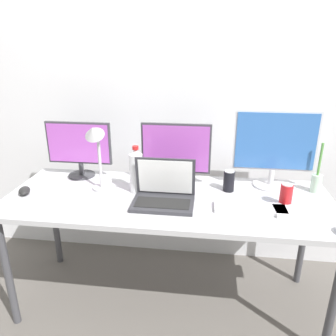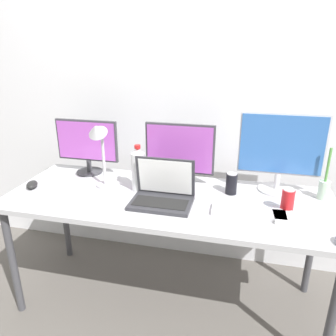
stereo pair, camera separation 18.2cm
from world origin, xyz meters
name	(u,v)px [view 2 (the right image)]	position (x,y,z in m)	size (l,w,h in m)	color
ground_plane	(168,299)	(0.00, 0.00, 0.00)	(16.00, 16.00, 0.00)	#5B5651
wall_back	(188,86)	(0.00, 0.59, 1.30)	(7.00, 0.08, 2.60)	silver
work_desk	(168,206)	(0.00, 0.00, 0.68)	(1.87, 0.71, 0.74)	#424247
monitor_left	(87,145)	(-0.61, 0.25, 0.94)	(0.43, 0.17, 0.37)	#38383D
monitor_center	(180,153)	(0.02, 0.22, 0.94)	(0.43, 0.17, 0.38)	#38383D
monitor_right	(281,150)	(0.61, 0.24, 0.99)	(0.49, 0.21, 0.47)	silver
laptop_silver	(163,193)	(-0.01, -0.07, 0.80)	(0.33, 0.23, 0.24)	#2D2D33
keyboard_main	(319,220)	(0.79, -0.10, 0.75)	(0.44, 0.13, 0.02)	white
keyboard_aux	(248,212)	(0.45, -0.09, 0.75)	(0.38, 0.12, 0.02)	#B2B2B7
mouse_by_laptop	(32,185)	(-0.84, -0.06, 0.76)	(0.06, 0.10, 0.04)	black
water_bottle	(138,170)	(-0.19, 0.06, 0.87)	(0.08, 0.08, 0.28)	silver
soda_can_near_keyboard	(231,184)	(0.35, 0.14, 0.80)	(0.07, 0.07, 0.13)	black
soda_can_by_laptop	(288,201)	(0.65, -0.02, 0.80)	(0.07, 0.07, 0.13)	red
bamboo_vase	(324,188)	(0.86, 0.19, 0.81)	(0.06, 0.06, 0.30)	#B2D1B7
desk_lamp	(99,143)	(-0.41, 0.02, 1.03)	(0.11, 0.18, 0.43)	#B7B7BC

